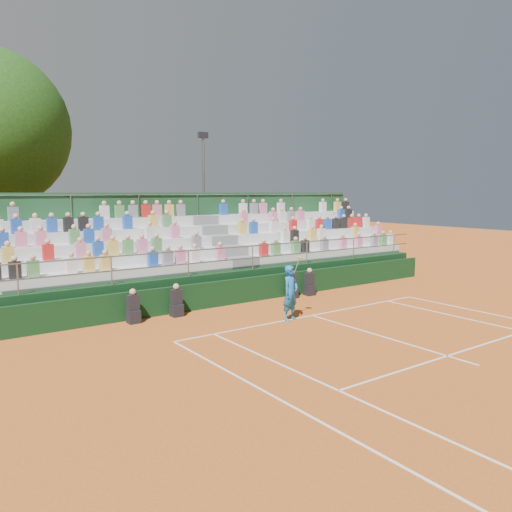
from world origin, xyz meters
TOP-DOWN VIEW (x-y plane):
  - ground at (0.00, 0.00)m, footprint 90.00×90.00m
  - courtside_wall at (0.00, 3.20)m, footprint 20.00×0.15m
  - line_officials at (-1.52, 2.75)m, footprint 8.33×0.40m
  - grandstand at (-0.01, 6.44)m, footprint 20.00×5.20m
  - tennis_player at (-1.03, -0.03)m, footprint 0.93×0.63m
  - floodlight_mast at (3.18, 13.42)m, footprint 0.60×0.25m

SIDE VIEW (x-z plane):
  - ground at x=0.00m, z-range 0.00..0.00m
  - line_officials at x=-1.52m, z-range -0.12..1.07m
  - courtside_wall at x=0.00m, z-range 0.00..1.00m
  - tennis_player at x=-1.03m, z-range -0.14..2.07m
  - grandstand at x=-0.01m, z-range -1.11..3.29m
  - floodlight_mast at x=3.18m, z-range 0.67..8.63m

